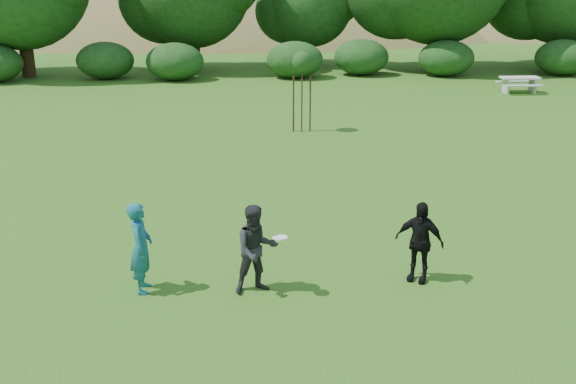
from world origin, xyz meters
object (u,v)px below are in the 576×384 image
player_teal (141,248)px  player_black (419,242)px  player_grey (256,249)px  picnic_table (520,82)px  sapling (302,64)px

player_teal → player_black: (5.00, 0.12, -0.06)m
player_grey → picnic_table: (12.80, 19.65, -0.29)m
player_black → picnic_table: player_black is taller
player_grey → sapling: sapling is taller
player_black → sapling: 12.18m
player_grey → player_black: (2.97, 0.28, -0.04)m
player_black → sapling: bearing=125.9°
player_grey → sapling: bearing=66.1°
player_black → sapling: sapling is taller
player_grey → sapling: 12.52m
player_teal → player_grey: 2.03m
player_teal → picnic_table: bearing=-40.0°
player_black → sapling: size_ratio=0.54×
player_teal → sapling: bearing=-20.1°
player_black → picnic_table: bearing=93.3°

